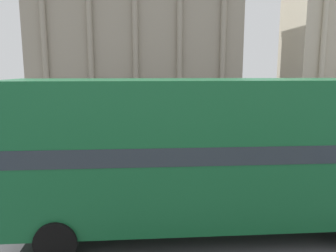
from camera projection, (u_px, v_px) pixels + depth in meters
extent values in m
cylinder|color=black|center=(314.00, 195.00, 10.73)|extent=(1.03, 0.22, 1.03)
cylinder|color=black|center=(77.00, 201.00, 10.18)|extent=(1.03, 0.22, 1.03)
cylinder|color=black|center=(56.00, 242.00, 7.76)|extent=(1.03, 0.22, 1.03)
cube|color=#196638|center=(206.00, 184.00, 9.09)|extent=(10.45, 2.46, 1.80)
cube|color=#2D3842|center=(207.00, 145.00, 8.90)|extent=(10.25, 2.49, 0.45)
cube|color=#196638|center=(208.00, 108.00, 8.73)|extent=(10.45, 2.46, 1.54)
cube|color=#A39984|center=(136.00, 25.00, 58.35)|extent=(35.94, 11.74, 24.93)
cylinder|color=#A39984|center=(43.00, 31.00, 51.42)|extent=(0.90, 0.90, 21.19)
cylinder|color=#A39984|center=(90.00, 31.00, 51.94)|extent=(0.90, 0.90, 21.19)
cylinder|color=#A39984|center=(135.00, 32.00, 52.45)|extent=(0.90, 0.90, 21.19)
cylinder|color=#A39984|center=(180.00, 32.00, 52.97)|extent=(0.90, 0.90, 21.19)
cylinder|color=#A39984|center=(223.00, 32.00, 53.48)|extent=(0.90, 0.90, 21.19)
cylinder|color=beige|center=(325.00, 31.00, 52.39)|extent=(0.90, 0.90, 21.21)
cylinder|color=black|center=(103.00, 142.00, 12.29)|extent=(0.12, 0.12, 3.76)
cube|color=black|center=(106.00, 104.00, 12.06)|extent=(0.20, 0.24, 0.70)
sphere|color=green|center=(109.00, 100.00, 12.04)|extent=(0.14, 0.14, 0.14)
cylinder|color=black|center=(177.00, 112.00, 19.87)|extent=(0.12, 0.12, 4.04)
cube|color=black|center=(180.00, 86.00, 19.62)|extent=(0.20, 0.24, 0.70)
sphere|color=green|center=(182.00, 84.00, 19.60)|extent=(0.14, 0.14, 0.14)
cylinder|color=black|center=(187.00, 125.00, 25.48)|extent=(0.60, 0.18, 0.60)
cylinder|color=black|center=(190.00, 129.00, 23.76)|extent=(0.60, 0.18, 0.60)
cylinder|color=black|center=(151.00, 126.00, 25.28)|extent=(0.60, 0.18, 0.60)
cylinder|color=black|center=(152.00, 130.00, 23.56)|extent=(0.60, 0.18, 0.60)
cube|color=silver|center=(170.00, 124.00, 24.47)|extent=(4.20, 1.75, 0.55)
cube|color=#2D3842|center=(167.00, 117.00, 24.37)|extent=(1.89, 1.61, 0.50)
cylinder|color=black|center=(123.00, 118.00, 29.44)|extent=(0.60, 0.18, 0.60)
cylinder|color=black|center=(122.00, 121.00, 27.72)|extent=(0.60, 0.18, 0.60)
cylinder|color=black|center=(92.00, 118.00, 29.24)|extent=(0.60, 0.18, 0.60)
cylinder|color=black|center=(89.00, 121.00, 27.52)|extent=(0.60, 0.18, 0.60)
cube|color=#19234C|center=(106.00, 116.00, 28.43)|extent=(4.20, 1.75, 0.55)
cube|color=#2D3842|center=(104.00, 110.00, 28.33)|extent=(1.89, 1.61, 0.50)
cylinder|color=#282B33|center=(259.00, 145.00, 18.19)|extent=(0.14, 0.14, 0.81)
cylinder|color=#282B33|center=(262.00, 145.00, 18.20)|extent=(0.14, 0.14, 0.81)
cylinder|color=#B22323|center=(261.00, 132.00, 18.07)|extent=(0.32, 0.32, 0.64)
sphere|color=tan|center=(262.00, 125.00, 18.00)|extent=(0.22, 0.22, 0.22)
cylinder|color=#282B33|center=(93.00, 111.00, 32.76)|extent=(0.14, 0.14, 0.88)
cylinder|color=#282B33|center=(95.00, 111.00, 32.78)|extent=(0.14, 0.14, 0.88)
cylinder|color=silver|center=(94.00, 104.00, 32.64)|extent=(0.32, 0.32, 0.70)
sphere|color=tan|center=(94.00, 99.00, 32.56)|extent=(0.24, 0.24, 0.24)
cylinder|color=#282B33|center=(85.00, 109.00, 34.83)|extent=(0.14, 0.14, 0.86)
cylinder|color=#282B33|center=(87.00, 109.00, 34.84)|extent=(0.14, 0.14, 0.86)
cylinder|color=slate|center=(86.00, 102.00, 34.71)|extent=(0.32, 0.32, 0.68)
sphere|color=tan|center=(85.00, 97.00, 34.63)|extent=(0.23, 0.23, 0.23)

